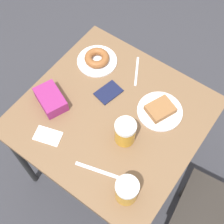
% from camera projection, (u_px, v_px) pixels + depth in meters
% --- Properties ---
extents(ground_plane, '(8.00, 8.00, 0.00)m').
position_uv_depth(ground_plane, '(112.00, 168.00, 2.17)').
color(ground_plane, '#333338').
extents(table, '(0.82, 0.84, 0.78)m').
position_uv_depth(table, '(112.00, 122.00, 1.55)').
color(table, brown).
rests_on(table, ground_plane).
extents(plate_with_cake, '(0.22, 0.22, 0.04)m').
position_uv_depth(plate_with_cake, '(160.00, 110.00, 1.48)').
color(plate_with_cake, silver).
rests_on(plate_with_cake, table).
extents(plate_with_donut, '(0.21, 0.21, 0.05)m').
position_uv_depth(plate_with_donut, '(97.00, 59.00, 1.63)').
color(plate_with_donut, silver).
rests_on(plate_with_donut, table).
extents(beer_mug_left, '(0.10, 0.10, 0.13)m').
position_uv_depth(beer_mug_left, '(125.00, 132.00, 1.37)').
color(beer_mug_left, '#C68C23').
rests_on(beer_mug_left, table).
extents(beer_mug_center, '(0.10, 0.10, 0.13)m').
position_uv_depth(beer_mug_center, '(127.00, 191.00, 1.24)').
color(beer_mug_center, '#C68C23').
rests_on(beer_mug_center, table).
extents(napkin_folded, '(0.11, 0.14, 0.00)m').
position_uv_depth(napkin_folded, '(48.00, 136.00, 1.43)').
color(napkin_folded, white).
rests_on(napkin_folded, table).
extents(fork, '(0.17, 0.10, 0.00)m').
position_uv_depth(fork, '(137.00, 71.00, 1.61)').
color(fork, silver).
rests_on(fork, table).
extents(knife, '(0.07, 0.20, 0.00)m').
position_uv_depth(knife, '(97.00, 170.00, 1.35)').
color(knife, silver).
rests_on(knife, table).
extents(passport_near_edge, '(0.14, 0.11, 0.01)m').
position_uv_depth(passport_near_edge, '(109.00, 92.00, 1.54)').
color(passport_near_edge, '#141938').
rests_on(passport_near_edge, table).
extents(blue_pouch, '(0.16, 0.19, 0.06)m').
position_uv_depth(blue_pouch, '(51.00, 99.00, 1.49)').
color(blue_pouch, '#8C2366').
rests_on(blue_pouch, table).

